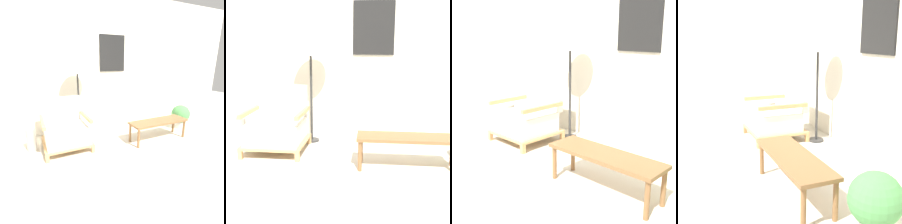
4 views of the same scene
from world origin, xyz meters
TOP-DOWN VIEW (x-y plane):
  - wall_back at (0.00, 2.43)m, footprint 8.00×0.09m
  - armchair at (-0.53, 1.69)m, footprint 0.74×0.72m
  - floor_lamp at (-0.17, 2.12)m, footprint 0.46×0.46m
  - coffee_table at (1.06, 1.27)m, footprint 1.09×0.35m
  - vase at (-1.06, 1.79)m, footprint 0.14×0.14m

SIDE VIEW (x-z plane):
  - vase at x=-1.06m, z-range 0.00..0.38m
  - armchair at x=-0.53m, z-range -0.10..0.71m
  - coffee_table at x=1.06m, z-range 0.14..0.50m
  - floor_lamp at x=-0.17m, z-range 0.55..1.98m
  - wall_back at x=0.00m, z-range 0.00..2.70m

